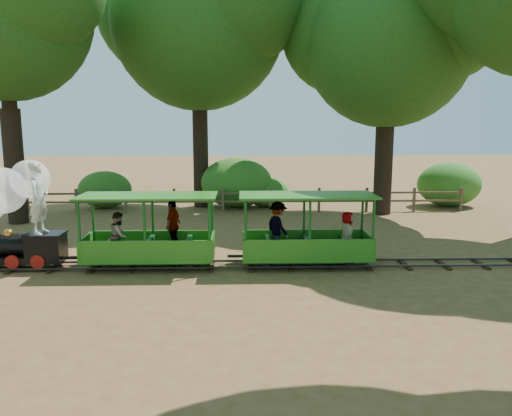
{
  "coord_description": "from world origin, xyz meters",
  "views": [
    {
      "loc": [
        -0.23,
        -12.41,
        3.65
      ],
      "look_at": [
        0.15,
        0.5,
        1.45
      ],
      "focal_mm": 35.0,
      "sensor_mm": 36.0,
      "label": 1
    }
  ],
  "objects_px": {
    "carriage_front": "(149,237)",
    "fence": "(247,198)",
    "carriage_rear": "(303,236)",
    "locomotive": "(13,206)"
  },
  "relations": [
    {
      "from": "carriage_front",
      "to": "fence",
      "type": "bearing_deg",
      "value": 72.11
    },
    {
      "from": "carriage_front",
      "to": "fence",
      "type": "xyz_separation_m",
      "value": [
        2.58,
        7.98,
        -0.21
      ]
    },
    {
      "from": "carriage_rear",
      "to": "fence",
      "type": "distance_m",
      "value": 8.07
    },
    {
      "from": "locomotive",
      "to": "fence",
      "type": "xyz_separation_m",
      "value": [
        5.94,
        7.94,
        -1.03
      ]
    },
    {
      "from": "carriage_rear",
      "to": "fence",
      "type": "relative_size",
      "value": 0.19
    },
    {
      "from": "locomotive",
      "to": "carriage_front",
      "type": "relative_size",
      "value": 0.82
    },
    {
      "from": "locomotive",
      "to": "carriage_rear",
      "type": "relative_size",
      "value": 0.82
    },
    {
      "from": "locomotive",
      "to": "fence",
      "type": "distance_m",
      "value": 9.97
    },
    {
      "from": "locomotive",
      "to": "carriage_front",
      "type": "height_order",
      "value": "locomotive"
    },
    {
      "from": "locomotive",
      "to": "fence",
      "type": "bearing_deg",
      "value": 53.2
    }
  ]
}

